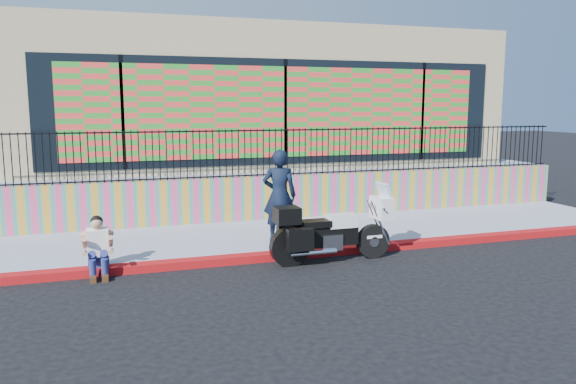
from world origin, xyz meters
name	(u,v)px	position (x,y,z in m)	size (l,w,h in m)	color
ground	(346,253)	(0.00, 0.00, 0.00)	(90.00, 90.00, 0.00)	black
red_curb	(346,250)	(0.00, 0.00, 0.07)	(16.00, 0.30, 0.15)	#A50F0B
sidewalk	(318,233)	(0.00, 1.65, 0.07)	(16.00, 3.00, 0.15)	#949AB1
mural_wall	(296,196)	(0.00, 3.25, 0.70)	(16.00, 0.20, 1.10)	#FE427F
metal_fence	(296,152)	(0.00, 3.25, 1.85)	(15.80, 0.04, 1.20)	black
elevated_platform	(248,176)	(0.00, 8.35, 0.62)	(16.00, 10.00, 1.25)	#949AB1
storefront_building	(249,99)	(0.00, 8.13, 3.25)	(14.00, 8.06, 4.00)	tan
police_motorcycle	(330,230)	(-0.56, -0.48, 0.64)	(2.44, 0.81, 1.52)	black
police_officer	(280,195)	(-1.16, 0.91, 1.13)	(0.72, 0.47, 1.97)	black
seated_man	(98,252)	(-4.85, -0.10, 0.45)	(0.54, 0.71, 1.06)	navy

